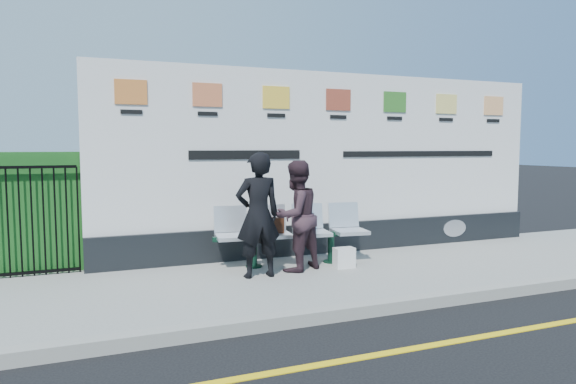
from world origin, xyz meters
The scene contains 11 objects.
ground centered at (0.00, 0.00, 0.00)m, with size 80.00×80.00×0.00m, color black.
pavement centered at (0.00, 2.50, 0.06)m, with size 14.00×3.00×0.12m, color gray.
kerb centered at (0.00, 1.00, 0.07)m, with size 14.00×0.18×0.14m, color gray.
yellow_line centered at (0.00, 0.00, 0.00)m, with size 14.00×0.10×0.01m, color yellow.
billboard centered at (0.50, 3.85, 1.42)m, with size 8.00×0.30×3.00m.
hedge centered at (-4.58, 4.30, 0.97)m, with size 2.35×0.70×1.70m, color #18511A.
bench centered at (-0.56, 3.15, 0.37)m, with size 2.31×0.60×0.50m, color silver, non-canonical shape.
woman_left centered at (-1.28, 2.65, 0.97)m, with size 0.62×0.41×1.70m, color black.
woman_right centered at (-0.66, 2.81, 0.91)m, with size 0.77×0.60×1.58m, color #322128.
handbag_brown centered at (-0.86, 3.19, 0.73)m, with size 0.30×0.13×0.23m, color black.
carrier_bag_white centered at (0.06, 2.69, 0.27)m, with size 0.30×0.18×0.30m, color silver.
Camera 1 is at (-3.46, -3.89, 1.89)m, focal length 32.00 mm.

